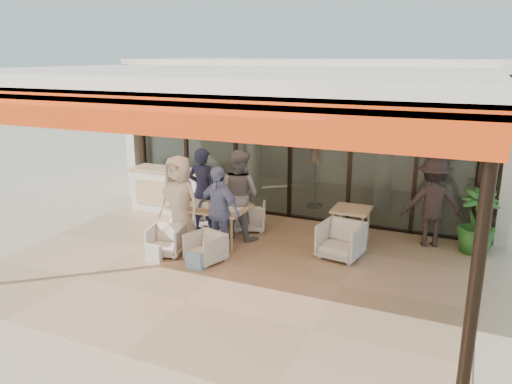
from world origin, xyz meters
TOP-DOWN VIEW (x-y plane):
  - ground at (0.00, 0.00)m, footprint 70.00×70.00m
  - terrace_floor at (0.00, 0.00)m, footprint 8.00×6.00m
  - terrace_structure at (0.00, -0.26)m, footprint 8.00×6.00m
  - glass_storefront at (0.00, 3.00)m, footprint 8.08×0.10m
  - interior_block at (0.01, 5.31)m, footprint 9.05×3.62m
  - host_counter at (-2.76, 2.30)m, footprint 1.85×0.65m
  - dining_table at (-0.91, 0.93)m, footprint 1.50×0.90m
  - chair_far_left at (-1.32, 1.87)m, footprint 0.70×0.68m
  - chair_far_right at (-0.48, 1.87)m, footprint 0.82×0.79m
  - chair_near_left at (-1.32, -0.03)m, footprint 0.72×0.69m
  - chair_near_right at (-0.48, -0.03)m, footprint 0.74×0.71m
  - diner_navy at (-1.32, 1.37)m, footprint 0.66×0.44m
  - diner_grey at (-0.48, 1.37)m, footprint 1.00×0.85m
  - diner_cream at (-1.32, 0.47)m, footprint 0.92×0.64m
  - diner_periwinkle at (-0.48, 0.47)m, footprint 1.05×0.63m
  - tote_bag_cream at (-1.32, -0.43)m, footprint 0.30×0.10m
  - tote_bag_blue at (-0.48, -0.43)m, footprint 0.30×0.10m
  - side_table at (1.68, 1.91)m, footprint 0.70×0.70m
  - side_chair at (1.68, 1.16)m, footprint 0.82×0.78m
  - standing_woman at (3.11, 2.46)m, footprint 1.28×0.94m
  - potted_palm at (3.93, 2.41)m, footprint 0.89×0.89m

SIDE VIEW (x-z plane):
  - ground at x=0.00m, z-range 0.00..0.00m
  - terrace_floor at x=0.00m, z-range 0.00..0.01m
  - tote_bag_cream at x=-1.32m, z-range 0.00..0.34m
  - tote_bag_blue at x=-0.48m, z-range 0.00..0.34m
  - chair_near_right at x=-0.48m, z-range 0.00..0.61m
  - chair_far_left at x=-1.32m, z-range 0.00..0.61m
  - chair_near_left at x=-1.32m, z-range 0.00..0.62m
  - chair_far_right at x=-0.48m, z-range 0.00..0.66m
  - side_chair at x=1.68m, z-range 0.00..0.75m
  - host_counter at x=-2.76m, z-range 0.01..1.05m
  - potted_palm at x=3.93m, z-range 0.00..1.24m
  - side_table at x=1.68m, z-range 0.27..1.01m
  - dining_table at x=-0.91m, z-range 0.22..1.15m
  - diner_periwinkle at x=-0.48m, z-range 0.00..1.68m
  - standing_woman at x=3.11m, z-range 0.00..1.77m
  - diner_navy at x=-1.32m, z-range 0.00..1.80m
  - diner_cream at x=-1.32m, z-range 0.00..1.80m
  - diner_grey at x=-0.48m, z-range 0.00..1.83m
  - glass_storefront at x=0.00m, z-range 0.00..3.20m
  - interior_block at x=0.01m, z-range 0.47..3.99m
  - terrace_structure at x=0.00m, z-range 1.55..4.95m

